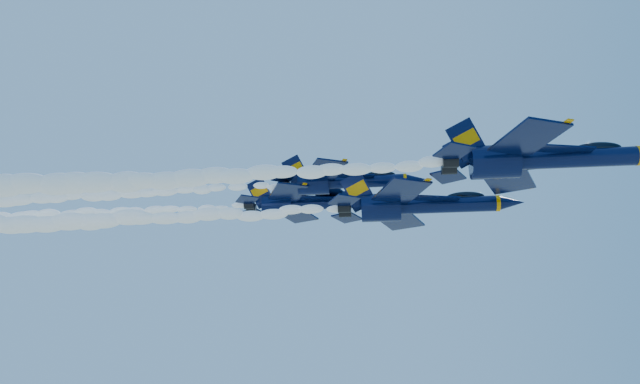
# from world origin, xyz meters

# --- Properties ---
(jet_lead) EXTENTS (19.73, 16.18, 7.33)m
(jet_lead) POSITION_xyz_m (13.64, -11.43, 151.12)
(jet_lead) COLOR black
(smoke_trail_jet_lead) EXTENTS (44.94, 2.51, 2.26)m
(smoke_trail_jet_lead) POSITION_xyz_m (-17.25, -11.43, 150.63)
(smoke_trail_jet_lead) COLOR white
(jet_second) EXTENTS (19.07, 15.64, 7.08)m
(jet_second) POSITION_xyz_m (3.36, -1.99, 150.59)
(jet_second) COLOR black
(smoke_trail_jet_second) EXTENTS (44.94, 2.43, 2.19)m
(smoke_trail_jet_second) POSITION_xyz_m (-27.26, -1.99, 150.10)
(smoke_trail_jet_second) COLOR white
(jet_third) EXTENTS (17.06, 14.00, 6.34)m
(jet_third) POSITION_xyz_m (-4.76, 4.09, 156.06)
(jet_third) COLOR black
(smoke_trail_jet_third) EXTENTS (44.94, 2.17, 1.96)m
(smoke_trail_jet_third) POSITION_xyz_m (-34.52, 4.09, 155.59)
(smoke_trail_jet_third) COLOR white
(jet_fourth) EXTENTS (17.51, 14.37, 6.51)m
(jet_fourth) POSITION_xyz_m (-9.62, 8.41, 155.14)
(jet_fourth) COLOR black
(smoke_trail_jet_fourth) EXTENTS (44.94, 2.23, 2.01)m
(smoke_trail_jet_fourth) POSITION_xyz_m (-39.58, 8.41, 154.68)
(smoke_trail_jet_fourth) COLOR white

